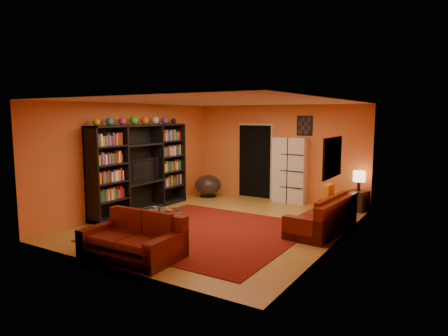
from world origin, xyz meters
The scene contains 20 objects.
floor centered at (0.00, 0.00, 0.00)m, with size 6.00×6.00×0.00m, color olive.
ceiling centered at (0.00, 0.00, 2.60)m, with size 6.00×6.00×0.00m, color white.
wall_back centered at (0.00, 3.00, 1.30)m, with size 6.00×6.00×0.00m, color orange.
wall_front centered at (0.00, -3.00, 1.30)m, with size 6.00×6.00×0.00m, color orange.
wall_left centered at (-2.50, 0.00, 1.30)m, with size 6.00×6.00×0.00m, color orange.
wall_right centered at (2.50, 0.00, 1.30)m, with size 6.00×6.00×0.00m, color orange.
rug centered at (0.10, -0.70, 0.01)m, with size 3.60×3.60×0.01m, color #4F0D09.
doorway centered at (-0.70, 2.96, 1.02)m, with size 0.95×0.10×2.04m, color black.
wall_art_right centered at (2.48, -0.30, 1.60)m, with size 0.03×1.00×0.70m, color black.
wall_art_back centered at (0.75, 2.98, 2.05)m, with size 0.42×0.03×0.52m, color black.
entertainment_unit centered at (-2.27, 0.00, 1.05)m, with size 0.45×3.00×2.10m, color black.
tv centered at (-2.23, -0.05, 1.01)m, with size 0.13×1.00×0.57m, color black.
sofa centered at (2.13, 0.57, 0.29)m, with size 0.93×1.99×0.85m.
loveseat centered at (-0.13, -2.41, 0.28)m, with size 1.63×1.01×0.85m.
throw_pillow centered at (1.95, 1.31, 0.63)m, with size 0.12×0.42×0.42m, color orange.
coffee_table centered at (-0.50, -1.45, 0.45)m, with size 0.98×0.98×0.49m.
storage_cabinet centered at (0.44, 2.80, 0.87)m, with size 0.87×0.39×1.74m, color beige.
bowl_chair centered at (-1.84, 2.27, 0.33)m, with size 0.77×0.77×0.62m.
side_table centered at (2.25, 2.75, 0.25)m, with size 0.40×0.40×0.50m, color black.
table_lamp centered at (2.25, 2.75, 0.84)m, with size 0.29×0.29×0.48m.
Camera 1 is at (4.47, -7.09, 2.32)m, focal length 32.00 mm.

